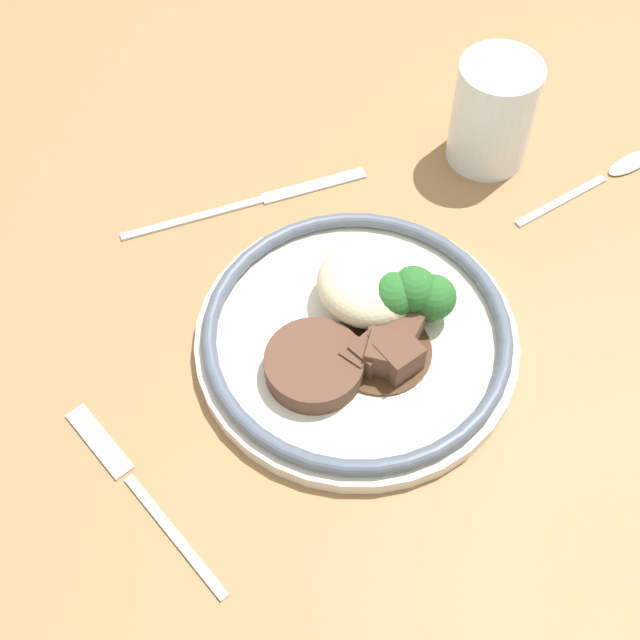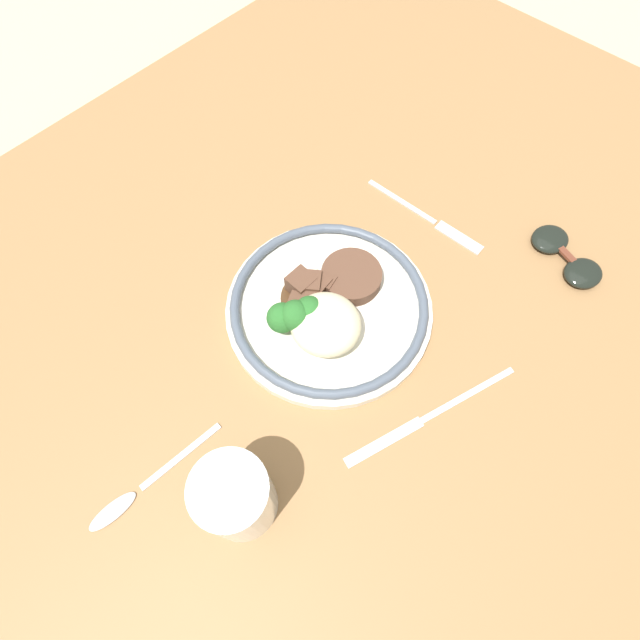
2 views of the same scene
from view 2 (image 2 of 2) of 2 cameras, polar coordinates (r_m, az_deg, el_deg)
The scene contains 8 objects.
ground_plane at distance 0.65m, azimuth 2.34°, elevation -1.78°, with size 8.00×8.00×0.00m, color tan.
dining_table at distance 0.63m, azimuth 2.41°, elevation -1.01°, with size 1.39×1.12×0.04m.
plate at distance 0.60m, azimuth 0.73°, elevation 1.41°, with size 0.25×0.25×0.06m.
juice_glass at distance 0.51m, azimuth -9.47°, elevation -19.46°, with size 0.07×0.07×0.10m.
fork at distance 0.71m, azimuth 12.93°, elevation 10.86°, with size 0.02×0.19×0.00m.
knife at distance 0.58m, azimuth 12.01°, elevation -10.95°, with size 0.22×0.08×0.00m.
spoon at distance 0.58m, azimuth -20.84°, elevation -18.39°, with size 0.16×0.03×0.01m.
sunglasses at distance 0.73m, azimuth 26.32°, elevation 6.59°, with size 0.08×0.12×0.02m.
Camera 2 is at (0.22, 0.17, 0.59)m, focal length 28.00 mm.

